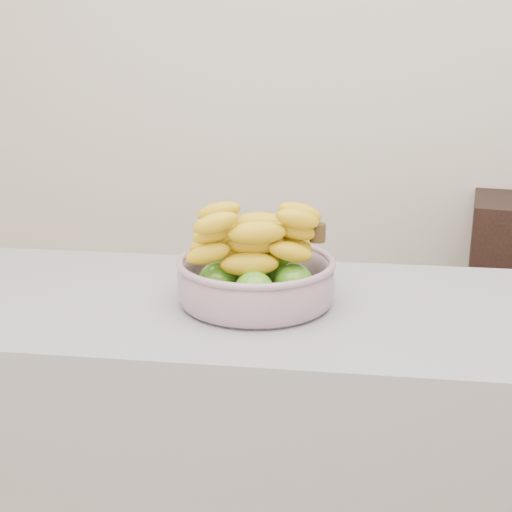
{
  "coord_description": "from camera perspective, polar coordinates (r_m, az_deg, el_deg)",
  "views": [
    {
      "loc": [
        0.09,
        -0.89,
        1.43
      ],
      "look_at": [
        -0.1,
        0.47,
        1.0
      ],
      "focal_mm": 50.0,
      "sensor_mm": 36.0,
      "label": 1
    }
  ],
  "objects": [
    {
      "name": "fruit_bowl",
      "position": [
        1.45,
        -0.01,
        -1.4
      ],
      "size": [
        0.32,
        0.32,
        0.19
      ],
      "rotation": [
        0.0,
        0.0,
        0.09
      ],
      "color": "#A9B8CA",
      "rests_on": "counter"
    },
    {
      "name": "counter",
      "position": [
        1.68,
        3.44,
        -18.38
      ],
      "size": [
        2.0,
        0.6,
        0.9
      ],
      "primitive_type": "cube",
      "color": "#95959D",
      "rests_on": "ground"
    }
  ]
}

